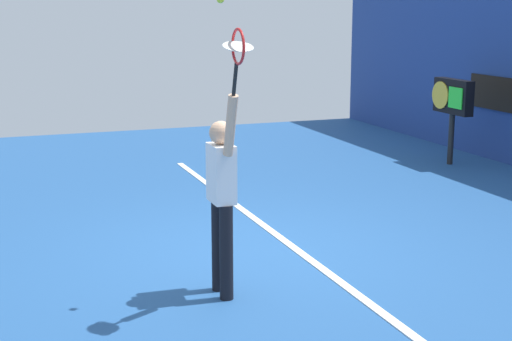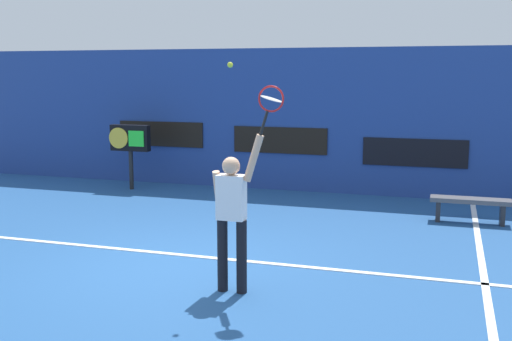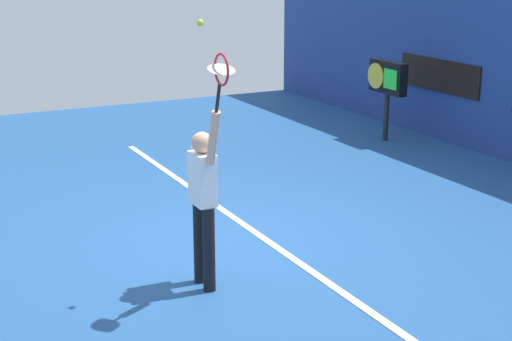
{
  "view_description": "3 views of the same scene",
  "coord_description": "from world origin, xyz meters",
  "views": [
    {
      "loc": [
        7.8,
        -2.83,
        2.71
      ],
      "look_at": [
        1.08,
        -0.33,
        1.17
      ],
      "focal_mm": 53.27,
      "sensor_mm": 36.0,
      "label": 1
    },
    {
      "loc": [
        3.7,
        -7.61,
        2.7
      ],
      "look_at": [
        1.48,
        -0.62,
        1.52
      ],
      "focal_mm": 43.16,
      "sensor_mm": 36.0,
      "label": 2
    },
    {
      "loc": [
        8.24,
        -3.7,
        3.46
      ],
      "look_at": [
        1.26,
        -0.14,
        1.22
      ],
      "focal_mm": 54.18,
      "sensor_mm": 36.0,
      "label": 3
    }
  ],
  "objects": [
    {
      "name": "scoreboard_clock",
      "position": [
        -3.32,
        4.94,
        1.14
      ],
      "size": [
        0.96,
        0.2,
        1.5
      ],
      "color": "black",
      "rests_on": "ground_plane"
    },
    {
      "name": "court_sideline",
      "position": [
        4.22,
        2.0,
        0.01
      ],
      "size": [
        0.1,
        7.0,
        0.01
      ],
      "primitive_type": "cube",
      "color": "white",
      "rests_on": "ground_plane"
    },
    {
      "name": "tennis_player",
      "position": [
        1.21,
        -0.72,
        1.01
      ],
      "size": [
        0.66,
        0.31,
        1.98
      ],
      "color": "black",
      "rests_on": "ground_plane"
    },
    {
      "name": "tennis_racket",
      "position": [
        1.69,
        -0.73,
        2.36
      ],
      "size": [
        0.39,
        0.27,
        0.63
      ],
      "color": "black"
    },
    {
      "name": "court_bench",
      "position": [
        4.11,
        3.92,
        0.34
      ],
      "size": [
        1.4,
        0.36,
        0.45
      ],
      "color": "#4C4C51",
      "rests_on": "ground_plane"
    },
    {
      "name": "sponsor_banner_starboard",
      "position": [
        3.0,
        5.88,
        0.99
      ],
      "size": [
        2.2,
        0.03,
        0.6
      ],
      "primitive_type": "cube",
      "color": "black"
    },
    {
      "name": "ground_plane",
      "position": [
        0.0,
        0.0,
        0.0
      ],
      "size": [
        18.0,
        18.0,
        0.0
      ],
      "primitive_type": "plane",
      "color": "#23518C"
    },
    {
      "name": "sponsor_banner_portside",
      "position": [
        -3.0,
        5.88,
        1.21
      ],
      "size": [
        2.2,
        0.03,
        0.6
      ],
      "primitive_type": "cube",
      "color": "black"
    },
    {
      "name": "tennis_ball",
      "position": [
        1.2,
        -0.72,
        2.78
      ],
      "size": [
        0.07,
        0.07,
        0.07
      ],
      "primitive_type": "sphere",
      "color": "#CCE033"
    },
    {
      "name": "back_wall",
      "position": [
        0.0,
        6.0,
        1.62
      ],
      "size": [
        18.0,
        0.2,
        3.23
      ],
      "primitive_type": "cube",
      "color": "navy",
      "rests_on": "ground_plane"
    },
    {
      "name": "court_baseline",
      "position": [
        0.0,
        0.48,
        0.01
      ],
      "size": [
        10.0,
        0.1,
        0.01
      ],
      "primitive_type": "cube",
      "color": "white",
      "rests_on": "ground_plane"
    },
    {
      "name": "sponsor_banner_center",
      "position": [
        0.0,
        5.88,
        1.16
      ],
      "size": [
        2.2,
        0.03,
        0.6
      ],
      "primitive_type": "cube",
      "color": "black"
    }
  ]
}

